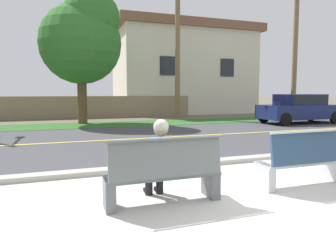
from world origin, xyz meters
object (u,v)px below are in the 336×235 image
(seated_person_blue, at_px, (159,157))
(palm_tree_short, at_px, (297,4))
(bench_left, at_px, (164,175))
(bench_right, at_px, (305,161))
(car_navy_near, at_px, (299,107))
(shade_tree_left, at_px, (83,38))

(seated_person_blue, bearing_deg, palm_tree_short, 42.02)
(bench_left, xyz_separation_m, bench_right, (2.58, 0.00, 0.00))
(bench_left, bearing_deg, seated_person_blue, 97.58)
(bench_right, distance_m, palm_tree_short, 17.15)
(car_navy_near, xyz_separation_m, shade_tree_left, (-10.80, 3.37, 3.57))
(seated_person_blue, relative_size, shade_tree_left, 0.18)
(seated_person_blue, distance_m, palm_tree_short, 18.64)
(seated_person_blue, bearing_deg, bench_left, -82.42)
(bench_left, distance_m, palm_tree_short, 18.81)
(bench_left, relative_size, shade_tree_left, 0.25)
(seated_person_blue, bearing_deg, shade_tree_left, 92.30)
(shade_tree_left, height_order, palm_tree_short, palm_tree_short)
(bench_right, xyz_separation_m, shade_tree_left, (-3.07, 11.83, 3.98))
(seated_person_blue, relative_size, car_navy_near, 0.29)
(palm_tree_short, bearing_deg, car_navy_near, -127.73)
(car_navy_near, bearing_deg, palm_tree_short, 52.27)
(bench_right, bearing_deg, seated_person_blue, 176.28)
(bench_left, distance_m, seated_person_blue, 0.28)
(shade_tree_left, bearing_deg, palm_tree_short, -0.07)
(seated_person_blue, distance_m, car_navy_near, 13.25)
(bench_left, relative_size, palm_tree_short, 0.19)
(bench_right, distance_m, seated_person_blue, 2.62)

